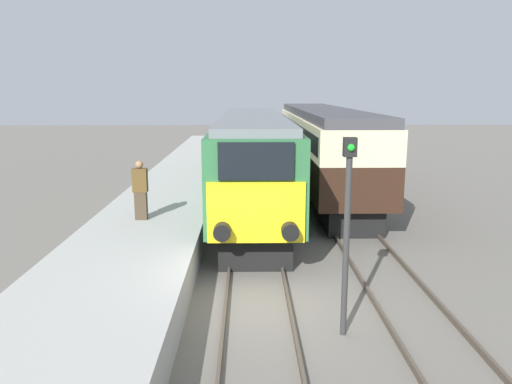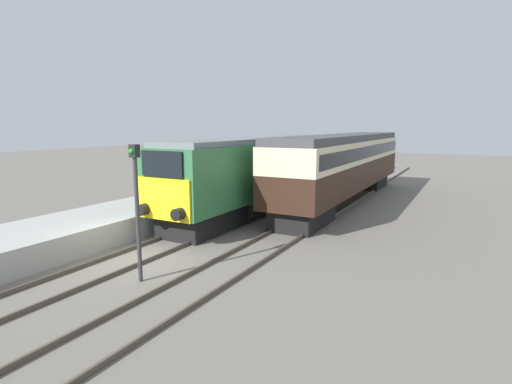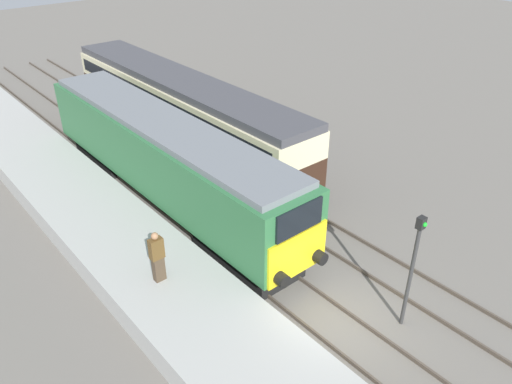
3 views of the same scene
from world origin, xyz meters
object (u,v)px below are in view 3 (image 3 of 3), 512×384
(passenger_carriage, at_px, (182,107))
(locomotive, at_px, (165,157))
(person_on_platform, at_px, (157,257))
(signal_post, at_px, (413,264))

(passenger_carriage, bearing_deg, locomotive, -130.87)
(locomotive, relative_size, passenger_carriage, 0.94)
(person_on_platform, distance_m, signal_post, 7.71)
(locomotive, distance_m, person_on_platform, 6.28)
(passenger_carriage, height_order, signal_post, passenger_carriage)
(person_on_platform, relative_size, signal_post, 0.46)
(locomotive, xyz_separation_m, signal_post, (1.70, -10.91, 0.17))
(person_on_platform, xyz_separation_m, signal_post, (5.17, -5.69, 0.52))
(locomotive, bearing_deg, signal_post, -81.15)
(passenger_carriage, bearing_deg, person_on_platform, -126.92)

